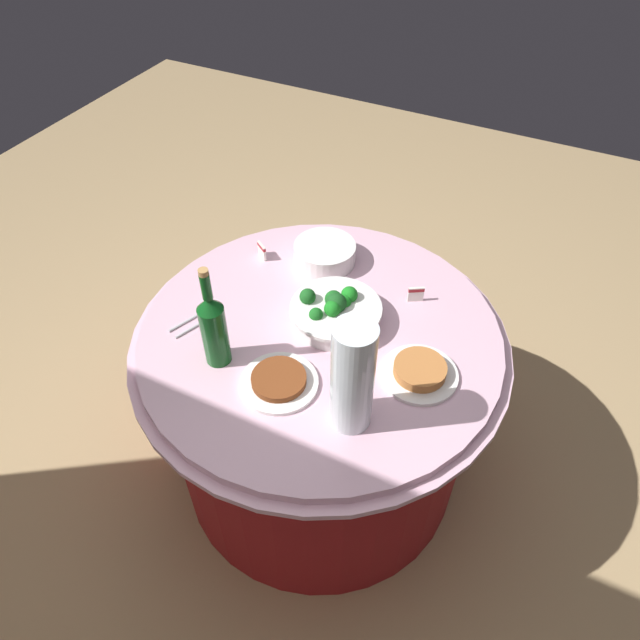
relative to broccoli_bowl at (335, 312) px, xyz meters
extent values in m
plane|color=tan|center=(0.02, 0.06, -0.78)|extent=(6.00, 6.00, 0.00)
cylinder|color=maroon|center=(0.02, 0.06, -0.43)|extent=(1.01, 1.01, 0.69)
cylinder|color=#E0B2C6|center=(0.02, 0.06, -0.08)|extent=(1.16, 1.16, 0.02)
cylinder|color=#E0B2C6|center=(0.02, 0.06, -0.05)|extent=(1.10, 1.10, 0.03)
cylinder|color=white|center=(0.00, 0.00, -0.01)|extent=(0.26, 0.26, 0.05)
cylinder|color=white|center=(0.00, 0.00, 0.02)|extent=(0.28, 0.28, 0.01)
sphere|color=#197C1E|center=(0.00, 0.03, 0.04)|extent=(0.05, 0.05, 0.05)
sphere|color=#19601E|center=(0.01, -0.02, 0.03)|extent=(0.05, 0.05, 0.05)
sphere|color=#19591E|center=(0.09, 0.01, 0.04)|extent=(0.05, 0.05, 0.05)
sphere|color=#197F1E|center=(-0.02, -0.05, 0.04)|extent=(0.05, 0.05, 0.05)
sphere|color=#19821E|center=(-0.02, -0.03, 0.03)|extent=(0.04, 0.04, 0.04)
sphere|color=#19631E|center=(0.03, 0.06, 0.03)|extent=(0.04, 0.04, 0.04)
sphere|color=#19521E|center=(0.00, 0.00, 0.04)|extent=(0.06, 0.06, 0.06)
cylinder|color=white|center=(0.16, -0.24, -0.03)|extent=(0.21, 0.21, 0.01)
cylinder|color=white|center=(0.16, -0.24, -0.02)|extent=(0.21, 0.21, 0.01)
cylinder|color=white|center=(0.16, -0.24, -0.01)|extent=(0.21, 0.21, 0.01)
cylinder|color=white|center=(0.16, -0.24, 0.00)|extent=(0.21, 0.21, 0.01)
cylinder|color=white|center=(0.16, -0.24, 0.01)|extent=(0.21, 0.21, 0.01)
cylinder|color=white|center=(0.16, -0.24, 0.02)|extent=(0.21, 0.21, 0.01)
cylinder|color=white|center=(0.16, -0.24, 0.03)|extent=(0.21, 0.21, 0.01)
cylinder|color=#0F4B19|center=(0.23, 0.29, 0.06)|extent=(0.07, 0.07, 0.20)
cone|color=#0F4B19|center=(0.23, 0.29, 0.18)|extent=(0.07, 0.07, 0.04)
cylinder|color=#0F4B19|center=(0.23, 0.29, 0.24)|extent=(0.03, 0.03, 0.08)
cylinder|color=#B2844C|center=(0.23, 0.29, 0.29)|extent=(0.03, 0.03, 0.02)
cylinder|color=silver|center=(-0.19, 0.31, 0.13)|extent=(0.11, 0.11, 0.34)
sphere|color=#E5B26B|center=(-0.17, 0.31, 0.00)|extent=(0.06, 0.06, 0.06)
sphere|color=#E5B26B|center=(-0.20, 0.33, 0.00)|extent=(0.06, 0.06, 0.06)
sphere|color=#E5B26B|center=(-0.20, 0.29, 0.00)|extent=(0.06, 0.06, 0.06)
sphere|color=#72C64C|center=(-0.17, 0.32, 0.05)|extent=(0.06, 0.06, 0.06)
sphere|color=#72C64C|center=(-0.21, 0.32, 0.05)|extent=(0.06, 0.06, 0.06)
sphere|color=#72C64C|center=(-0.19, 0.29, 0.05)|extent=(0.06, 0.06, 0.06)
sphere|color=red|center=(-0.18, 0.33, 0.11)|extent=(0.06, 0.06, 0.06)
sphere|color=red|center=(-0.21, 0.31, 0.11)|extent=(0.06, 0.06, 0.06)
sphere|color=red|center=(-0.18, 0.29, 0.11)|extent=(0.06, 0.06, 0.06)
sphere|color=#E5B26B|center=(-0.20, 0.33, 0.16)|extent=(0.06, 0.06, 0.06)
sphere|color=#E5B26B|center=(-0.21, 0.30, 0.16)|extent=(0.06, 0.06, 0.06)
sphere|color=#E5B26B|center=(-0.17, 0.30, 0.16)|extent=(0.06, 0.06, 0.06)
sphere|color=#72C64C|center=(-0.21, 0.32, 0.21)|extent=(0.06, 0.06, 0.06)
sphere|color=#72C64C|center=(-0.20, 0.29, 0.21)|extent=(0.06, 0.06, 0.06)
sphere|color=#72C64C|center=(-0.17, 0.32, 0.21)|extent=(0.06, 0.06, 0.06)
cylinder|color=silver|center=(0.37, 0.21, -0.04)|extent=(0.07, 0.15, 0.01)
cylinder|color=silver|center=(0.40, 0.19, -0.04)|extent=(0.07, 0.15, 0.01)
sphere|color=silver|center=(0.35, 0.12, -0.04)|extent=(0.01, 0.01, 0.01)
cylinder|color=white|center=(-0.31, 0.09, -0.03)|extent=(0.22, 0.22, 0.01)
cylinder|color=#B77038|center=(-0.31, 0.09, -0.01)|extent=(0.15, 0.15, 0.03)
cylinder|color=white|center=(0.03, 0.29, -0.03)|extent=(0.22, 0.22, 0.01)
cylinder|color=brown|center=(0.03, 0.29, -0.02)|extent=(0.15, 0.15, 0.02)
cube|color=white|center=(-0.19, -0.20, -0.01)|extent=(0.05, 0.03, 0.05)
cube|color=maroon|center=(-0.19, -0.20, 0.01)|extent=(0.05, 0.03, 0.01)
cube|color=white|center=(0.36, -0.17, -0.01)|extent=(0.05, 0.03, 0.05)
cube|color=maroon|center=(0.36, -0.17, 0.01)|extent=(0.05, 0.04, 0.01)
camera|label=1|loc=(-0.52, 1.16, 1.24)|focal=32.84mm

